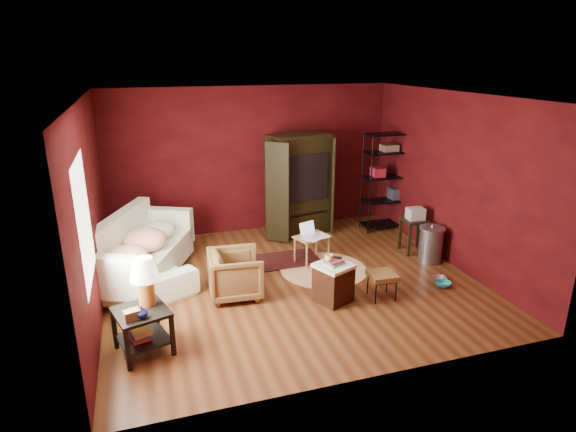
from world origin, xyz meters
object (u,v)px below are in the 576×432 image
(side_table, at_px, (143,297))
(wire_shelving, at_px, (388,177))
(hamper, at_px, (333,282))
(laptop_desk, at_px, (312,239))
(armchair, at_px, (235,272))
(sofa, at_px, (141,256))
(tv_armoire, at_px, (299,183))

(side_table, bearing_deg, wire_shelving, 31.55)
(hamper, relative_size, wire_shelving, 0.34)
(laptop_desk, bearing_deg, armchair, -171.59)
(hamper, distance_m, wire_shelving, 3.40)
(armchair, height_order, wire_shelving, wire_shelving)
(sofa, xyz_separation_m, wire_shelving, (4.73, 0.97, 0.66))
(hamper, bearing_deg, sofa, 149.19)
(hamper, bearing_deg, side_table, -170.83)
(sofa, relative_size, tv_armoire, 1.04)
(sofa, xyz_separation_m, side_table, (-0.00, -1.94, 0.29))
(sofa, bearing_deg, hamper, -145.64)
(laptop_desk, distance_m, wire_shelving, 2.39)
(sofa, distance_m, hamper, 2.98)
(armchair, xyz_separation_m, laptop_desk, (1.46, 0.79, 0.05))
(side_table, relative_size, wire_shelving, 0.59)
(side_table, bearing_deg, tv_armoire, 46.72)
(tv_armoire, bearing_deg, wire_shelving, -21.59)
(wire_shelving, bearing_deg, side_table, -147.75)
(hamper, bearing_deg, tv_armoire, 81.31)
(armchair, bearing_deg, laptop_desk, -56.96)
(side_table, bearing_deg, sofa, 89.92)
(side_table, distance_m, hamper, 2.62)
(armchair, height_order, laptop_desk, armchair)
(wire_shelving, bearing_deg, sofa, -167.72)
(armchair, distance_m, laptop_desk, 1.66)
(side_table, distance_m, laptop_desk, 3.26)
(laptop_desk, height_order, wire_shelving, wire_shelving)
(sofa, relative_size, side_table, 1.78)
(wire_shelving, bearing_deg, laptop_desk, -149.71)
(hamper, height_order, laptop_desk, laptop_desk)
(laptop_desk, height_order, tv_armoire, tv_armoire)
(armchair, height_order, hamper, armchair)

